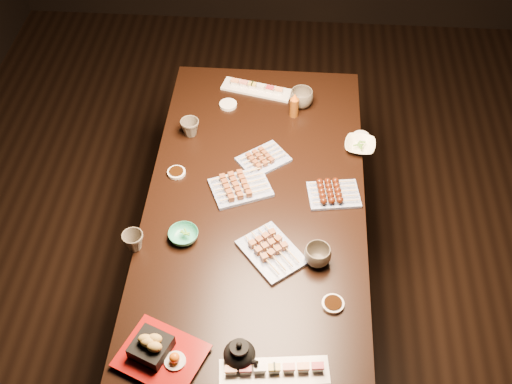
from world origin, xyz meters
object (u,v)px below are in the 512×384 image
sushi_platter_near (274,370)px  teacup_far_left (190,128)px  edamame_bowl_green (183,235)px  teacup_mid_right (318,256)px  yakitori_plate_left (263,156)px  sushi_platter_far (257,87)px  yakitori_plate_right (272,249)px  dining_table (255,259)px  yakitori_plate_center (241,184)px  teapot (239,352)px  teacup_near_left (133,241)px  condiment_bottle (294,105)px  teacup_far_right (302,98)px  tempura_tray (160,351)px  edamame_bowl_cream (360,146)px

sushi_platter_near → teacup_far_left: teacup_far_left is taller
edamame_bowl_green → teacup_mid_right: 0.53m
yakitori_plate_left → sushi_platter_far: bearing=59.1°
yakitori_plate_right → teacup_mid_right: (0.17, -0.03, 0.01)m
dining_table → edamame_bowl_green: (-0.27, -0.20, 0.39)m
sushi_platter_near → teacup_far_left: size_ratio=4.27×
yakitori_plate_center → yakitori_plate_left: size_ratio=1.16×
edamame_bowl_green → teapot: bearing=-62.3°
edamame_bowl_green → teacup_near_left: 0.19m
yakitori_plate_center → yakitori_plate_right: size_ratio=0.98×
teacup_far_left → condiment_bottle: bearing=19.6°
teacup_near_left → teacup_far_right: 1.09m
dining_table → yakitori_plate_left: (0.02, 0.25, 0.40)m
teacup_far_left → sushi_platter_far: bearing=50.3°
yakitori_plate_center → teapot: 0.78m
tempura_tray → yakitori_plate_left: bearing=96.0°
teacup_mid_right → teapot: 0.50m
dining_table → edamame_bowl_cream: bearing=50.2°
teapot → sushi_platter_near: bearing=12.7°
teacup_far_left → teacup_mid_right: bearing=-49.4°
sushi_platter_far → teacup_far_left: (-0.28, -0.33, 0.02)m
yakitori_plate_left → teacup_near_left: bearing=-170.9°
tempura_tray → teacup_far_left: 1.11m
teacup_far_right → edamame_bowl_cream: bearing=-46.2°
condiment_bottle → tempura_tray: bearing=-107.6°
teacup_near_left → teapot: size_ratio=0.65×
sushi_platter_far → yakitori_plate_left: (0.06, -0.48, 0.01)m
sushi_platter_far → edamame_bowl_cream: size_ratio=2.53×
yakitori_plate_right → edamame_bowl_cream: size_ratio=1.81×
yakitori_plate_left → yakitori_plate_right: bearing=-121.2°
edamame_bowl_cream → teacup_near_left: size_ratio=1.62×
dining_table → edamame_bowl_green: edamame_bowl_green is taller
teacup_mid_right → yakitori_plate_left: bearing=114.2°
yakitori_plate_center → edamame_bowl_green: bearing=-149.0°
teapot → teacup_near_left: bearing=165.2°
sushi_platter_far → teacup_mid_right: teacup_mid_right is taller
tempura_tray → sushi_platter_near: bearing=18.4°
yakitori_plate_left → teacup_far_right: 0.42m
tempura_tray → teacup_far_left: tempura_tray is taller
teacup_mid_right → edamame_bowl_green: bearing=171.6°
edamame_bowl_green → yakitori_plate_left: bearing=57.9°
edamame_bowl_green → condiment_bottle: bearing=62.0°
edamame_bowl_cream → teacup_near_left: bearing=-145.3°
condiment_bottle → sushi_platter_far: bearing=137.7°
yakitori_plate_left → edamame_bowl_green: bearing=-160.5°
edamame_bowl_green → sushi_platter_far: bearing=76.7°
yakitori_plate_right → edamame_bowl_green: 0.35m
teapot → edamame_bowl_green: bearing=147.8°
yakitori_plate_left → tempura_tray: (-0.28, -0.97, 0.02)m
edamame_bowl_cream → teacup_near_left: 1.08m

